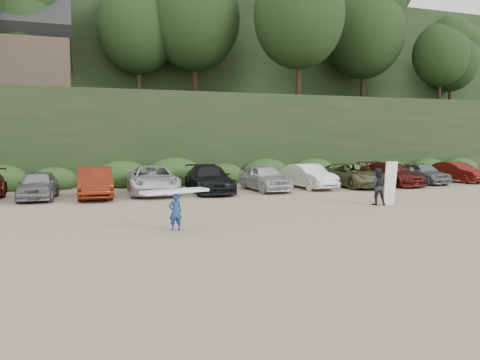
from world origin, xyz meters
name	(u,v)px	position (x,y,z in m)	size (l,w,h in m)	color
ground	(309,222)	(0.00, 0.00, 0.00)	(120.00, 120.00, 0.00)	tan
hillside_backdrop	(149,59)	(-0.26, 35.93, 11.22)	(90.00, 41.50, 28.00)	black
parked_cars	(170,180)	(-3.11, 9.90, 0.74)	(39.21, 6.38, 1.63)	#AEADB2
child_surfer	(175,203)	(-4.80, 0.08, 0.91)	(2.30, 1.23, 1.33)	navy
adult_surfer	(378,186)	(4.93, 2.79, 0.84)	(1.29, 0.90, 1.95)	black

